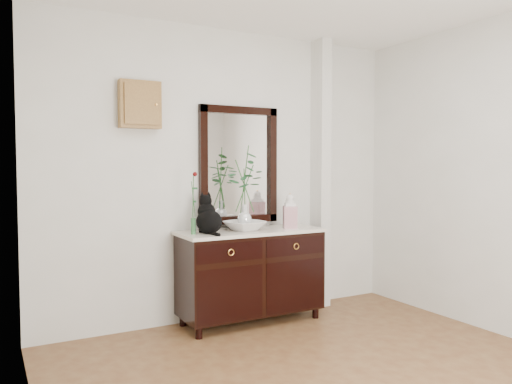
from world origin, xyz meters
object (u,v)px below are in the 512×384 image
ginger_jar (290,211)px  sideboard (251,271)px  cat (209,214)px  lotus_bowl (245,226)px

ginger_jar → sideboard: bearing=169.1°
sideboard → cat: (-0.43, -0.04, 0.55)m
cat → lotus_bowl: cat is taller
cat → ginger_jar: bearing=-6.1°
sideboard → ginger_jar: size_ratio=4.02×
lotus_bowl → ginger_jar: size_ratio=1.06×
lotus_bowl → cat: bearing=-175.8°
lotus_bowl → ginger_jar: ginger_jar is taller
lotus_bowl → ginger_jar: bearing=-7.8°
sideboard → cat: 0.70m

